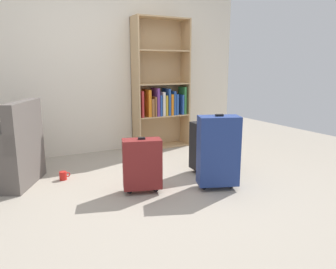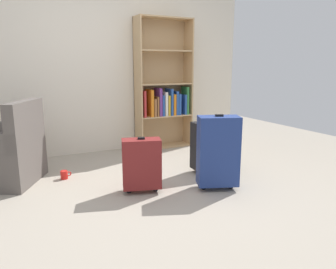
# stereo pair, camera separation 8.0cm
# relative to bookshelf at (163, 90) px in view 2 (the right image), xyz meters

# --- Properties ---
(ground_plane) EXTENTS (7.95, 7.95, 0.00)m
(ground_plane) POSITION_rel_bookshelf_xyz_m (-0.86, -1.76, -0.88)
(ground_plane) COLOR #9E9384
(back_wall) EXTENTS (4.54, 0.10, 2.60)m
(back_wall) POSITION_rel_bookshelf_xyz_m (-0.86, 0.19, 0.42)
(back_wall) COLOR beige
(back_wall) RESTS_ON ground
(bookshelf) EXTENTS (0.86, 0.31, 1.95)m
(bookshelf) POSITION_rel_bookshelf_xyz_m (0.00, 0.00, 0.00)
(bookshelf) COLOR tan
(bookshelf) RESTS_ON ground
(armchair) EXTENTS (0.94, 0.94, 0.90)m
(armchair) POSITION_rel_bookshelf_xyz_m (-2.23, -0.71, -0.57)
(armchair) COLOR #59514C
(armchair) RESTS_ON ground
(mug) EXTENTS (0.12, 0.08, 0.10)m
(mug) POSITION_rel_bookshelf_xyz_m (-1.66, -0.86, -0.84)
(mug) COLOR red
(mug) RESTS_ON ground
(suitcase_navy_blue) EXTENTS (0.46, 0.35, 0.78)m
(suitcase_navy_blue) POSITION_rel_bookshelf_xyz_m (-0.28, -1.88, -0.48)
(suitcase_navy_blue) COLOR navy
(suitcase_navy_blue) RESTS_ON ground
(suitcase_dark_red) EXTENTS (0.42, 0.30, 0.57)m
(suitcase_dark_red) POSITION_rel_bookshelf_xyz_m (-1.02, -1.62, -0.59)
(suitcase_dark_red) COLOR maroon
(suitcase_dark_red) RESTS_ON ground
(suitcase_black) EXTENTS (0.44, 0.25, 0.63)m
(suitcase_black) POSITION_rel_bookshelf_xyz_m (-0.04, -1.38, -0.56)
(suitcase_black) COLOR black
(suitcase_black) RESTS_ON ground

